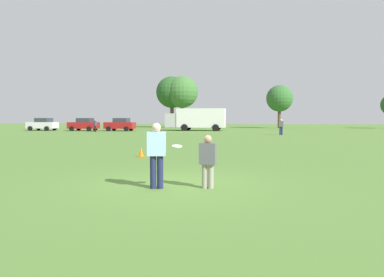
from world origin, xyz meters
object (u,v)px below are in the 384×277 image
Objects in this scene: player_defender at (208,159)px; box_truck at (197,118)px; traffic_cone at (141,152)px; player_thrower at (157,152)px; bystander_field_marshal at (95,125)px; parked_car_near_left at (43,124)px; bystander_sideline_watcher at (281,126)px; parked_car_mid_left at (84,124)px; frisbee at (177,146)px; parked_car_center at (120,124)px.

box_truck reaches higher than player_defender.
player_thrower is at bearing -71.39° from traffic_cone.
player_thrower is at bearing -84.98° from box_truck.
player_defender is 0.89× the size of bystander_field_marshal.
parked_car_near_left reaches higher than bystander_sideline_watcher.
bystander_sideline_watcher is (32.77, -8.57, 0.05)m from parked_car_near_left.
player_thrower is 43.34m from parked_car_mid_left.
frisbee is at bearing -101.80° from bystander_sideline_watcher.
parked_car_near_left is 1.00× the size of parked_car_center.
player_defender is at bearing -68.04° from parked_car_center.
player_thrower is 1.09× the size of bystander_field_marshal.
parked_car_center is (-15.64, 38.80, 0.12)m from player_defender.
parked_car_near_left reaches higher than traffic_cone.
player_thrower is 0.41× the size of parked_car_near_left.
player_thrower is at bearing -65.06° from bystander_field_marshal.
player_thrower reaches higher than traffic_cone.
bystander_field_marshal is (-17.08, 35.50, -0.23)m from frisbee.
traffic_cone is at bearing 118.33° from player_defender.
box_truck is at bearing 6.34° from parked_car_near_left.
player_thrower is 1.22× the size of player_defender.
frisbee is 0.16× the size of bystander_sideline_watcher.
bystander_sideline_watcher is (6.88, 30.30, -0.02)m from player_thrower.
player_thrower is at bearing -178.08° from frisbee.
frisbee is 0.06× the size of parked_car_center.
parked_car_center reaches higher than player_defender.
box_truck reaches higher than traffic_cone.
parked_car_near_left is 0.50× the size of box_truck.
player_defender is 3.01× the size of traffic_cone.
parked_car_center reaches higher than traffic_cone.
box_truck is at bearing 95.02° from player_thrower.
parked_car_mid_left is at bearing -1.58° from parked_car_near_left.
box_truck reaches higher than player_thrower.
parked_car_center reaches higher than bystander_field_marshal.
player_thrower is 0.41× the size of parked_car_center.
bystander_field_marshal is (-16.52, 35.52, -0.08)m from player_thrower.
parked_car_near_left reaches higher than bystander_field_marshal.
frisbee is (0.56, 0.02, 0.15)m from player_thrower.
parked_car_near_left is at bearing 178.42° from parked_car_mid_left.
player_defender is 0.83× the size of bystander_sideline_watcher.
frisbee is (-0.81, -0.18, 0.35)m from player_defender.
player_defender is at bearing -100.39° from bystander_sideline_watcher.
bystander_field_marshal reaches higher than traffic_cone.
parked_car_center is at bearing 110.45° from traffic_cone.
parked_car_near_left is 2.48× the size of bystander_sideline_watcher.
frisbee is at bearing -84.21° from box_truck.
bystander_sideline_watcher is at bearing 77.20° from player_thrower.
bystander_field_marshal is (-23.41, 5.23, -0.06)m from bystander_sideline_watcher.
player_thrower reaches higher than player_defender.
bystander_sideline_watcher is 23.98m from bystander_field_marshal.
box_truck is at bearing 133.60° from bystander_sideline_watcher.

